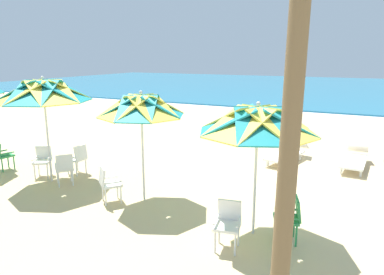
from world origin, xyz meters
The scene contains 16 objects.
ground_plane centered at (0.00, 0.00, 0.00)m, with size 80.00×80.00×0.00m, color #D3B784.
sea centered at (0.00, 30.87, 0.05)m, with size 80.00×36.00×0.10m, color teal.
surf_foam centered at (0.00, 12.57, 0.01)m, with size 80.00×0.70×0.01m, color white.
beach_umbrella_0 centered at (-0.22, -3.21, 2.21)m, with size 2.22×2.22×2.57m.
plastic_chair_0 centered at (0.46, -3.21, 0.50)m, with size 0.57×0.55×0.87m.
plastic_chair_1 centered at (-0.49, -3.91, 0.50)m, with size 0.51×0.53×0.87m.
beach_umbrella_1 centered at (-3.05, -2.75, 2.23)m, with size 2.01×2.01×2.61m.
plastic_chair_2 centered at (-3.69, -3.26, 0.50)m, with size 0.63×0.63×0.87m.
beach_umbrella_2 centered at (-6.05, -2.80, 2.46)m, with size 2.45×2.45×2.86m.
plastic_chair_3 centered at (-5.82, -2.01, 0.50)m, with size 0.50×0.47×0.87m.
plastic_chair_4 centered at (-6.60, -2.57, 0.50)m, with size 0.61×0.62×0.87m.
plastic_chair_5 centered at (-5.47, -2.86, 0.50)m, with size 0.63×0.63×0.87m.
plastic_chair_6 centered at (-8.08, -2.76, 0.50)m, with size 0.51×0.53×0.87m.
sun_lounger_0 centered at (1.35, 2.20, 0.28)m, with size 0.75×2.18×0.62m.
sun_lounger_1 centered at (-0.63, 1.94, 0.28)m, with size 1.10×2.23×0.62m.
palm_tree_4 centered at (0.75, -5.07, 3.75)m, with size 2.83×2.85×5.98m.
Camera 1 is at (1.51, -9.41, 3.38)m, focal length 33.35 mm.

